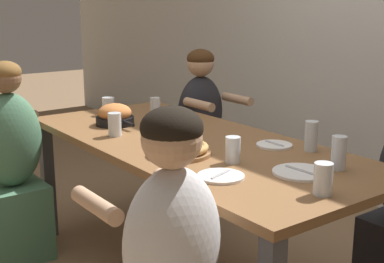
# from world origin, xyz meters

# --- Properties ---
(dining_table) EXTENTS (2.14, 0.94, 0.79)m
(dining_table) POSITION_xyz_m (0.00, 0.00, 0.71)
(dining_table) COLOR brown
(dining_table) RESTS_ON ground
(pizza_board_main) EXTENTS (0.30, 0.30, 0.05)m
(pizza_board_main) POSITION_xyz_m (0.18, -0.21, 0.82)
(pizza_board_main) COLOR #996B42
(pizza_board_main) RESTS_ON dining_table
(skillet_bowl) EXTENTS (0.32, 0.22, 0.13)m
(skillet_bowl) POSITION_xyz_m (-0.57, -0.14, 0.84)
(skillet_bowl) COLOR black
(skillet_bowl) RESTS_ON dining_table
(empty_plate_a) EXTENTS (0.24, 0.24, 0.02)m
(empty_plate_a) POSITION_xyz_m (0.72, 0.04, 0.79)
(empty_plate_a) COLOR white
(empty_plate_a) RESTS_ON dining_table
(empty_plate_b) EXTENTS (0.20, 0.20, 0.02)m
(empty_plate_b) POSITION_xyz_m (0.55, -0.26, 0.79)
(empty_plate_b) COLOR white
(empty_plate_b) RESTS_ON dining_table
(empty_plate_c) EXTENTS (0.18, 0.18, 0.02)m
(empty_plate_c) POSITION_xyz_m (0.33, 0.27, 0.79)
(empty_plate_c) COLOR white
(empty_plate_c) RESTS_ON dining_table
(drinking_glass_a) EXTENTS (0.07, 0.07, 0.12)m
(drinking_glass_a) POSITION_xyz_m (0.42, -0.08, 0.84)
(drinking_glass_a) COLOR silver
(drinking_glass_a) RESTS_ON dining_table
(drinking_glass_b) EXTENTS (0.07, 0.07, 0.12)m
(drinking_glass_b) POSITION_xyz_m (0.94, -0.08, 0.84)
(drinking_glass_b) COLOR silver
(drinking_glass_b) RESTS_ON dining_table
(drinking_glass_c) EXTENTS (0.07, 0.07, 0.13)m
(drinking_glass_c) POSITION_xyz_m (-0.33, -0.27, 0.84)
(drinking_glass_c) COLOR silver
(drinking_glass_c) RESTS_ON dining_table
(drinking_glass_d) EXTENTS (0.08, 0.08, 0.11)m
(drinking_glass_d) POSITION_xyz_m (-0.85, -0.04, 0.84)
(drinking_glass_d) COLOR silver
(drinking_glass_d) RESTS_ON dining_table
(drinking_glass_e) EXTENTS (0.06, 0.06, 0.12)m
(drinking_glass_e) POSITION_xyz_m (-0.65, 0.19, 0.84)
(drinking_glass_e) COLOR silver
(drinking_glass_e) RESTS_ON dining_table
(drinking_glass_f) EXTENTS (0.06, 0.06, 0.15)m
(drinking_glass_f) POSITION_xyz_m (0.77, 0.22, 0.85)
(drinking_glass_f) COLOR silver
(drinking_glass_f) RESTS_ON dining_table
(drinking_glass_g) EXTENTS (0.06, 0.06, 0.15)m
(drinking_glass_g) POSITION_xyz_m (0.50, 0.35, 0.85)
(drinking_glass_g) COLOR silver
(drinking_glass_g) RESTS_ON dining_table
(diner_far_left) EXTENTS (0.51, 0.40, 1.17)m
(diner_far_left) POSITION_xyz_m (-0.82, 0.69, 0.54)
(diner_far_left) COLOR #232328
(diner_far_left) RESTS_ON ground
(diner_near_left) EXTENTS (0.51, 0.40, 1.18)m
(diner_near_left) POSITION_xyz_m (-0.81, -0.69, 0.53)
(diner_near_left) COLOR #477556
(diner_near_left) RESTS_ON ground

